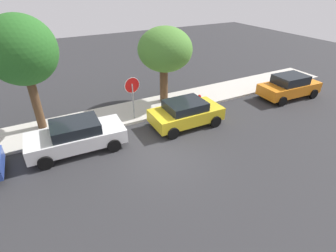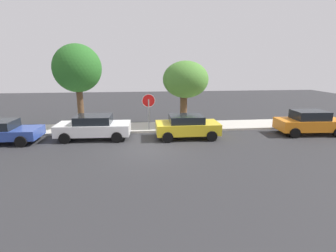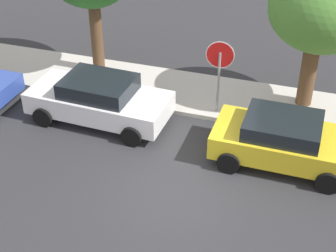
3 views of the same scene
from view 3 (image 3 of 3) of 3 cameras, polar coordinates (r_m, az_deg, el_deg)
ground_plane at (r=13.80m, az=0.71°, el=-6.88°), size 60.00×60.00×0.00m
sidewalk_curb at (r=17.55m, az=5.39°, el=3.19°), size 32.00×2.71×0.14m
stop_sign at (r=15.90m, az=5.73°, el=6.76°), size 0.88×0.09×2.57m
parked_car_yellow at (r=14.60m, az=12.64°, el=-1.48°), size 3.90×2.14×1.43m
parked_car_white at (r=16.19m, az=-7.64°, el=2.97°), size 4.48×2.24×1.46m
street_tree_far at (r=16.26m, az=16.85°, el=12.27°), size 3.29×3.29×4.75m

